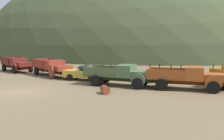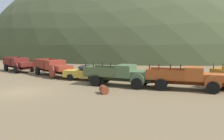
# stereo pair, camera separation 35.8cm
# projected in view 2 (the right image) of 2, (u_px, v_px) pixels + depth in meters

# --- Properties ---
(ground_plane) EXTENTS (300.00, 300.00, 0.00)m
(ground_plane) POSITION_uv_depth(u_px,v_px,m) (20.00, 92.00, 17.71)
(ground_plane) COLOR brown
(hill_far_left) EXTENTS (99.07, 74.44, 54.19)m
(hill_far_left) POSITION_uv_depth(u_px,v_px,m) (116.00, 55.00, 79.82)
(hill_far_left) COLOR #424C2D
(hill_far_left) RESTS_ON ground
(truck_oxblood) EXTENTS (6.10, 3.49, 1.91)m
(truck_oxblood) POSITION_uv_depth(u_px,v_px,m) (20.00, 64.00, 30.74)
(truck_oxblood) COLOR black
(truck_oxblood) RESTS_ON ground
(truck_rust_red) EXTENTS (6.81, 4.02, 1.91)m
(truck_rust_red) POSITION_uv_depth(u_px,v_px,m) (55.00, 67.00, 26.37)
(truck_rust_red) COLOR #42140D
(truck_rust_red) RESTS_ON ground
(car_faded_yellow) EXTENTS (5.03, 3.01, 1.57)m
(car_faded_yellow) POSITION_uv_depth(u_px,v_px,m) (85.00, 72.00, 23.63)
(car_faded_yellow) COLOR gold
(car_faded_yellow) RESTS_ON ground
(truck_weathered_green) EXTENTS (6.50, 3.21, 2.16)m
(truck_weathered_green) POSITION_uv_depth(u_px,v_px,m) (125.00, 75.00, 20.15)
(truck_weathered_green) COLOR #232B1B
(truck_weathered_green) RESTS_ON ground
(truck_oxide_orange) EXTENTS (6.52, 3.54, 2.16)m
(truck_oxide_orange) POSITION_uv_depth(u_px,v_px,m) (192.00, 78.00, 18.32)
(truck_oxide_orange) COLOR #51220D
(truck_oxide_orange) RESTS_ON ground
(oil_drum_foreground) EXTENTS (1.06, 1.05, 0.59)m
(oil_drum_foreground) POSITION_uv_depth(u_px,v_px,m) (104.00, 90.00, 17.12)
(oil_drum_foreground) COLOR brown
(oil_drum_foreground) RESTS_ON ground
(bush_lone_scrub) EXTENTS (0.86, 0.83, 0.66)m
(bush_lone_scrub) POSITION_uv_depth(u_px,v_px,m) (64.00, 71.00, 30.33)
(bush_lone_scrub) COLOR olive
(bush_lone_scrub) RESTS_ON ground
(bush_front_left) EXTENTS (1.03, 0.86, 0.76)m
(bush_front_left) POSITION_uv_depth(u_px,v_px,m) (46.00, 70.00, 31.33)
(bush_front_left) COLOR #3D702D
(bush_front_left) RESTS_ON ground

